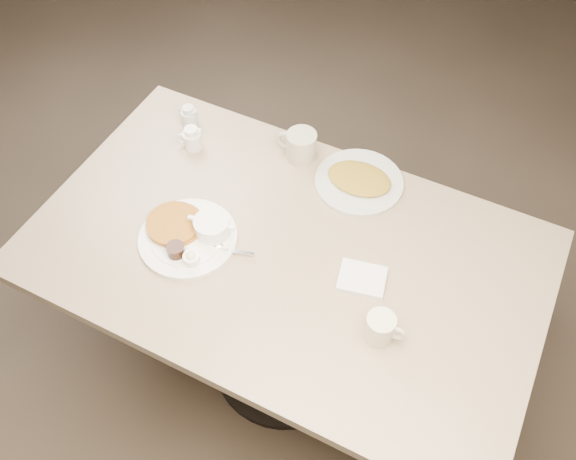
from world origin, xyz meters
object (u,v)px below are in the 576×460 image
at_px(coffee_mug_far, 300,146).
at_px(creamer_right, 189,117).
at_px(diner_table, 285,280).
at_px(creamer_left, 192,138).
at_px(hash_plate, 359,181).
at_px(main_plate, 190,233).
at_px(coffee_mug_near, 381,328).

xyz_separation_m(coffee_mug_far, creamer_right, (-0.41, -0.03, -0.01)).
bearing_deg(diner_table, creamer_left, 152.77).
bearing_deg(creamer_left, diner_table, -27.23).
xyz_separation_m(creamer_left, hash_plate, (0.56, 0.09, -0.02)).
bearing_deg(creamer_right, main_plate, -57.53).
bearing_deg(main_plate, creamer_right, 122.47).
distance_m(diner_table, coffee_mug_far, 0.44).
distance_m(coffee_mug_near, creamer_left, 0.90).
height_order(coffee_mug_near, creamer_left, coffee_mug_near).
relative_size(coffee_mug_far, hash_plate, 0.48).
xyz_separation_m(diner_table, main_plate, (-0.27, -0.09, 0.19)).
xyz_separation_m(coffee_mug_far, creamer_left, (-0.34, -0.12, -0.01)).
relative_size(diner_table, coffee_mug_far, 10.63).
bearing_deg(diner_table, main_plate, -161.99).
distance_m(coffee_mug_near, hash_plate, 0.54).
xyz_separation_m(coffee_mug_near, creamer_left, (-0.82, 0.38, -0.01)).
bearing_deg(creamer_left, hash_plate, 9.57).
bearing_deg(coffee_mug_far, main_plate, -107.81).
bearing_deg(creamer_left, main_plate, -58.86).
bearing_deg(coffee_mug_near, coffee_mug_far, 133.56).
distance_m(main_plate, creamer_left, 0.38).
bearing_deg(hash_plate, diner_table, -105.80).
bearing_deg(creamer_left, coffee_mug_far, 19.17).
bearing_deg(coffee_mug_near, hash_plate, 118.22).
distance_m(main_plate, hash_plate, 0.56).
distance_m(coffee_mug_far, creamer_left, 0.36).
distance_m(diner_table, coffee_mug_near, 0.44).
relative_size(coffee_mug_far, creamer_right, 1.67).
xyz_separation_m(main_plate, hash_plate, (0.36, 0.42, -0.01)).
xyz_separation_m(diner_table, coffee_mug_far, (-0.13, 0.36, 0.22)).
bearing_deg(coffee_mug_far, hash_plate, -6.21).
bearing_deg(coffee_mug_far, creamer_right, -175.19).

